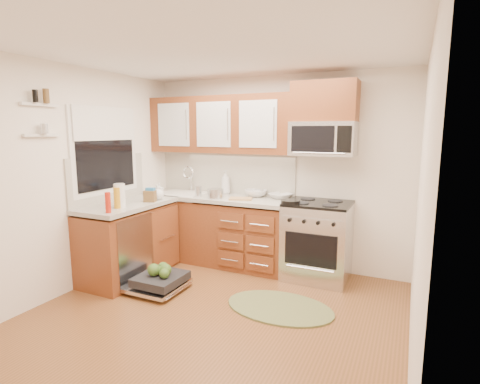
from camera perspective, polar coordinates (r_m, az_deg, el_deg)
The scene contains 38 objects.
floor at distance 3.84m, azimuth -4.42°, elevation -18.57°, with size 3.50×3.50×0.00m, color brown.
ceiling at distance 3.47m, azimuth -4.97°, elevation 21.05°, with size 3.50×3.50×0.00m, color white.
wall_back at distance 5.02m, azimuth 5.25°, elevation 3.05°, with size 3.50×0.04×2.50m, color white.
wall_front at distance 2.14m, azimuth -28.72°, elevation -6.54°, with size 3.50×0.04×2.50m, color white.
wall_left at distance 4.56m, azimuth -24.19°, elevation 1.64°, with size 0.04×3.50×2.50m, color white.
wall_right at distance 3.00m, azimuth 25.84°, elevation -2.05°, with size 0.04×3.50×2.50m, color white.
base_cabinet_back at distance 5.20m, azimuth -3.60°, elevation -5.99°, with size 2.05×0.60×0.85m, color #602E15.
base_cabinet_left at distance 4.87m, azimuth -16.51°, elevation -7.40°, with size 0.60×1.25×0.85m, color #602E15.
countertop_back at distance 5.08m, azimuth -3.71°, elevation -0.84°, with size 2.07×0.64×0.05m, color #ADA99E.
countertop_left at distance 4.75m, azimuth -16.68°, elevation -1.92°, with size 0.64×1.27×0.05m, color #ADA99E.
backsplash_back at distance 5.30m, azimuth -2.22°, elevation 2.97°, with size 2.05×0.02×0.57m, color #B7B2A4.
backsplash_left at distance 4.91m, azimuth -19.43°, elevation 1.95°, with size 0.02×1.25×0.57m, color #B7B2A4.
upper_cabinets at distance 5.12m, azimuth -3.09°, elevation 10.20°, with size 2.05×0.35×0.75m, color #602E15, non-canonical shape.
cabinet_over_mw at distance 4.65m, azimuth 12.80°, elevation 13.30°, with size 0.76×0.35×0.47m, color #602E15.
range at distance 4.68m, azimuth 11.68°, elevation -7.25°, with size 0.76×0.64×0.95m, color silver, non-canonical shape.
microwave at distance 4.61m, azimuth 12.53°, elevation 7.93°, with size 0.76×0.38×0.40m, color silver, non-canonical shape.
sink at distance 5.35m, azimuth -8.74°, elevation -1.50°, with size 0.62×0.50×0.26m, color white, non-canonical shape.
dishwasher at distance 4.46m, azimuth -12.42°, elevation -13.24°, with size 0.70×0.60×0.20m, color silver, non-canonical shape.
window at distance 4.86m, azimuth -19.85°, elevation 5.89°, with size 0.03×1.05×1.05m, color white, non-canonical shape.
window_blind at distance 4.84m, azimuth -19.85°, elevation 9.79°, with size 0.02×0.96×0.40m, color white.
shelf_upper at distance 4.29m, azimuth -28.23°, elevation 11.66°, with size 0.04×0.40×0.03m, color white.
shelf_lower at distance 4.28m, azimuth -27.92°, elevation 7.67°, with size 0.04×0.40×0.03m, color white.
rug at distance 4.02m, azimuth 6.04°, elevation -17.09°, with size 1.11×0.72×0.02m, color olive, non-canonical shape.
skillet at distance 4.42m, azimuth 7.68°, elevation -1.49°, with size 0.23×0.23×0.04m, color black.
stock_pot at distance 4.87m, azimuth -3.76°, elevation -0.24°, with size 0.21×0.21×0.13m, color silver.
cutting_board at distance 4.79m, azimuth 0.08°, elevation -1.02°, with size 0.29×0.19×0.02m, color #A6814C.
canister at distance 5.01m, azimuth -6.37°, elevation 0.09°, with size 0.09×0.09×0.14m, color silver.
paper_towel_roll at distance 4.49m, azimuth -17.87°, elevation -0.52°, with size 0.13×0.13×0.27m, color white.
mustard_bottle at distance 4.45m, azimuth -18.21°, elevation -0.85°, with size 0.08×0.08×0.24m, color #CA8D16.
red_bottle at distance 4.23m, azimuth -19.47°, elevation -1.54°, with size 0.06×0.06×0.22m, color red.
wooden_box at distance 4.75m, azimuth -13.55°, elevation -0.62°, with size 0.14×0.10×0.14m, color brown.
blue_carton at distance 4.76m, azimuth -13.47°, elevation -0.40°, with size 0.11×0.07×0.17m, color #246CAC.
bowl_a at distance 4.87m, azimuth 6.20°, elevation -0.61°, with size 0.28×0.28×0.07m, color #999999.
bowl_b at distance 4.99m, azimuth 2.43°, elevation -0.19°, with size 0.29×0.29×0.09m, color #999999.
cup at distance 5.03m, azimuth 2.72°, elevation -0.11°, with size 0.12×0.12×0.09m, color #999999.
soap_bottle_a at distance 5.19m, azimuth -2.21°, elevation 1.51°, with size 0.13×0.13×0.33m, color #999999.
soap_bottle_b at distance 5.08m, azimuth -12.16°, elevation 0.30°, with size 0.08×0.08×0.18m, color #999999.
soap_bottle_c at distance 4.87m, azimuth -12.45°, elevation -0.06°, with size 0.15×0.15×0.19m, color #999999.
Camera 1 is at (1.68, -2.95, 1.79)m, focal length 28.00 mm.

